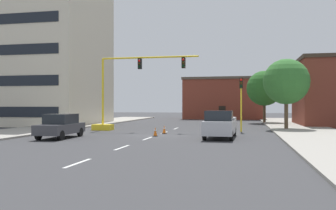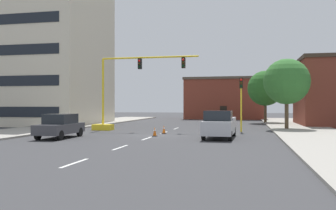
{
  "view_description": "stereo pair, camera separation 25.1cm",
  "coord_description": "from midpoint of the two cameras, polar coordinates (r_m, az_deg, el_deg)",
  "views": [
    {
      "loc": [
        6.66,
        -27.64,
        2.41
      ],
      "look_at": [
        -0.09,
        4.5,
        2.38
      ],
      "focal_mm": 38.28,
      "sensor_mm": 36.0,
      "label": 1
    },
    {
      "loc": [
        6.9,
        -27.59,
        2.41
      ],
      "look_at": [
        -0.09,
        4.5,
        2.38
      ],
      "focal_mm": 38.28,
      "sensor_mm": 36.0,
      "label": 2
    }
  ],
  "objects": [
    {
      "name": "traffic_light_pole_right",
      "position": [
        32.3,
        11.35,
        2.04
      ],
      "size": [
        0.32,
        0.47,
        4.8
      ],
      "color": "yellow",
      "rests_on": "ground_plane"
    },
    {
      "name": "tree_right_far",
      "position": [
        47.86,
        14.95,
        2.58
      ],
      "size": [
        4.54,
        4.54,
        6.8
      ],
      "color": "brown",
      "rests_on": "ground_plane"
    },
    {
      "name": "traffic_cone_roadside_b",
      "position": [
        29.86,
        -0.85,
        -3.91
      ],
      "size": [
        0.36,
        0.36,
        0.7
      ],
      "color": "black",
      "rests_on": "ground_plane"
    },
    {
      "name": "traffic_cone_roadside_c",
      "position": [
        30.69,
        6.84,
        -3.76
      ],
      "size": [
        0.36,
        0.36,
        0.76
      ],
      "color": "black",
      "rests_on": "ground_plane"
    },
    {
      "name": "sedan_dark_gray_near_left",
      "position": [
        26.94,
        -16.99,
        -3.19
      ],
      "size": [
        1.96,
        4.55,
        1.74
      ],
      "color": "#3D3D42",
      "rests_on": "ground_plane"
    },
    {
      "name": "lane_stripe_seg_2",
      "position": [
        25.64,
        -3.54,
        -5.33
      ],
      "size": [
        0.16,
        2.4,
        0.01
      ],
      "primitive_type": "cube",
      "color": "silver",
      "rests_on": "ground_plane"
    },
    {
      "name": "lane_stripe_seg_1",
      "position": [
        20.42,
        -7.67,
        -6.71
      ],
      "size": [
        0.16,
        2.4,
        0.01
      ],
      "primitive_type": "cube",
      "color": "silver",
      "rests_on": "ground_plane"
    },
    {
      "name": "lane_stripe_seg_3",
      "position": [
        30.96,
        -0.83,
        -4.4
      ],
      "size": [
        0.16,
        2.4,
        0.01
      ],
      "primitive_type": "cube",
      "color": "silver",
      "rests_on": "ground_plane"
    },
    {
      "name": "traffic_signal_gantry",
      "position": [
        33.85,
        -8.46,
        -0.14
      ],
      "size": [
        9.98,
        1.2,
        6.83
      ],
      "color": "yellow",
      "rests_on": "ground_plane"
    },
    {
      "name": "building_brick_center",
      "position": [
        61.6,
        8.7,
        1.05
      ],
      "size": [
        13.28,
        7.73,
        6.94
      ],
      "color": "brown",
      "rests_on": "ground_plane"
    },
    {
      "name": "tree_right_mid",
      "position": [
        35.95,
        18.12,
        3.54
      ],
      "size": [
        4.35,
        4.35,
        6.79
      ],
      "color": "brown",
      "rests_on": "ground_plane"
    },
    {
      "name": "sidewalk_left",
      "position": [
        40.43,
        -16.21,
        -3.27
      ],
      "size": [
        6.0,
        56.0,
        0.14
      ],
      "primitive_type": "cube",
      "color": "#9E998E",
      "rests_on": "ground_plane"
    },
    {
      "name": "traffic_cone_roadside_a",
      "position": [
        27.35,
        -2.3,
        -4.26
      ],
      "size": [
        0.36,
        0.36,
        0.72
      ],
      "color": "black",
      "rests_on": "ground_plane"
    },
    {
      "name": "lane_stripe_seg_4",
      "position": [
        36.33,
        1.08,
        -3.74
      ],
      "size": [
        0.16,
        2.4,
        0.01
      ],
      "primitive_type": "cube",
      "color": "silver",
      "rests_on": "ground_plane"
    },
    {
      "name": "ground_plane",
      "position": [
        28.53,
        -1.94,
        -4.79
      ],
      "size": [
        160.0,
        160.0,
        0.0
      ],
      "primitive_type": "plane",
      "color": "#38383A"
    },
    {
      "name": "building_tall_left",
      "position": [
        47.24,
        -18.9,
        9.33
      ],
      "size": [
        13.01,
        13.35,
        20.04
      ],
      "color": "beige",
      "rests_on": "ground_plane"
    },
    {
      "name": "sidewalk_right",
      "position": [
        36.1,
        20.53,
        -3.67
      ],
      "size": [
        6.0,
        56.0,
        0.14
      ],
      "primitive_type": "cube",
      "color": "#9E998E",
      "rests_on": "ground_plane"
    },
    {
      "name": "pickup_truck_silver",
      "position": [
        26.02,
        8.05,
        -3.11
      ],
      "size": [
        2.18,
        5.46,
        1.99
      ],
      "color": "#BCBCC1",
      "rests_on": "ground_plane"
    },
    {
      "name": "lane_stripe_seg_0",
      "position": [
        15.4,
        -14.62,
        -8.94
      ],
      "size": [
        0.16,
        2.4,
        0.01
      ],
      "primitive_type": "cube",
      "color": "silver",
      "rests_on": "ground_plane"
    }
  ]
}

